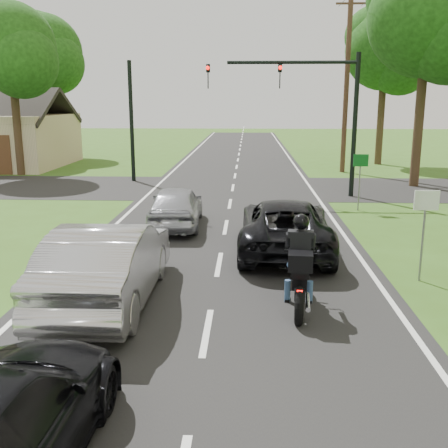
{
  "coord_description": "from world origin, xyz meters",
  "views": [
    {
      "loc": [
        0.71,
        -8.69,
        4.07
      ],
      "look_at": [
        0.17,
        3.0,
        1.3
      ],
      "focal_mm": 42.0,
      "sensor_mm": 36.0,
      "label": 1
    }
  ],
  "objects_px": {
    "silver_sedan": "(108,263)",
    "sign_green": "(360,168)",
    "utility_pole_far": "(347,82)",
    "dark_suv": "(285,225)",
    "silver_suv": "(176,206)",
    "traffic_signal": "(311,99)",
    "sign_white": "(425,213)",
    "motorcycle_rider": "(300,273)"
  },
  "relations": [
    {
      "from": "utility_pole_far",
      "to": "sign_green",
      "type": "relative_size",
      "value": 4.71
    },
    {
      "from": "motorcycle_rider",
      "to": "traffic_signal",
      "type": "distance_m",
      "value": 13.36
    },
    {
      "from": "traffic_signal",
      "to": "utility_pole_far",
      "type": "xyz_separation_m",
      "value": [
        2.86,
        8.0,
        0.95
      ]
    },
    {
      "from": "sign_green",
      "to": "traffic_signal",
      "type": "bearing_deg",
      "value": 117.38
    },
    {
      "from": "silver_suv",
      "to": "sign_green",
      "type": "relative_size",
      "value": 1.9
    },
    {
      "from": "silver_sedan",
      "to": "traffic_signal",
      "type": "xyz_separation_m",
      "value": [
        5.45,
        12.62,
        3.29
      ]
    },
    {
      "from": "traffic_signal",
      "to": "motorcycle_rider",
      "type": "bearing_deg",
      "value": -97.06
    },
    {
      "from": "dark_suv",
      "to": "traffic_signal",
      "type": "height_order",
      "value": "traffic_signal"
    },
    {
      "from": "sign_green",
      "to": "sign_white",
      "type": "bearing_deg",
      "value": -91.43
    },
    {
      "from": "utility_pole_far",
      "to": "sign_green",
      "type": "distance_m",
      "value": 11.63
    },
    {
      "from": "silver_sedan",
      "to": "utility_pole_far",
      "type": "distance_m",
      "value": 22.64
    },
    {
      "from": "traffic_signal",
      "to": "sign_white",
      "type": "distance_m",
      "value": 11.39
    },
    {
      "from": "silver_suv",
      "to": "sign_white",
      "type": "distance_m",
      "value": 8.14
    },
    {
      "from": "traffic_signal",
      "to": "sign_green",
      "type": "distance_m",
      "value": 4.24
    },
    {
      "from": "silver_sedan",
      "to": "sign_green",
      "type": "relative_size",
      "value": 2.39
    },
    {
      "from": "dark_suv",
      "to": "silver_suv",
      "type": "bearing_deg",
      "value": -36.5
    },
    {
      "from": "dark_suv",
      "to": "motorcycle_rider",
      "type": "bearing_deg",
      "value": 92.16
    },
    {
      "from": "silver_suv",
      "to": "utility_pole_far",
      "type": "distance_m",
      "value": 16.62
    },
    {
      "from": "sign_white",
      "to": "sign_green",
      "type": "distance_m",
      "value": 8.0
    },
    {
      "from": "silver_suv",
      "to": "dark_suv",
      "type": "bearing_deg",
      "value": 139.11
    },
    {
      "from": "silver_sedan",
      "to": "sign_green",
      "type": "bearing_deg",
      "value": -126.2
    },
    {
      "from": "utility_pole_far",
      "to": "sign_green",
      "type": "height_order",
      "value": "utility_pole_far"
    },
    {
      "from": "sign_white",
      "to": "sign_green",
      "type": "height_order",
      "value": "same"
    },
    {
      "from": "traffic_signal",
      "to": "utility_pole_far",
      "type": "bearing_deg",
      "value": 70.32
    },
    {
      "from": "dark_suv",
      "to": "silver_suv",
      "type": "relative_size",
      "value": 1.29
    },
    {
      "from": "sign_white",
      "to": "silver_suv",
      "type": "bearing_deg",
      "value": 141.5
    },
    {
      "from": "dark_suv",
      "to": "traffic_signal",
      "type": "xyz_separation_m",
      "value": [
        1.59,
        8.68,
        3.4
      ]
    },
    {
      "from": "silver_suv",
      "to": "traffic_signal",
      "type": "distance_m",
      "value": 8.5
    },
    {
      "from": "motorcycle_rider",
      "to": "utility_pole_far",
      "type": "distance_m",
      "value": 21.74
    },
    {
      "from": "silver_sedan",
      "to": "utility_pole_far",
      "type": "xyz_separation_m",
      "value": [
        8.31,
        20.62,
        4.24
      ]
    },
    {
      "from": "silver_sedan",
      "to": "sign_white",
      "type": "height_order",
      "value": "sign_white"
    },
    {
      "from": "silver_sedan",
      "to": "utility_pole_far",
      "type": "bearing_deg",
      "value": -112.02
    },
    {
      "from": "dark_suv",
      "to": "sign_white",
      "type": "height_order",
      "value": "sign_white"
    },
    {
      "from": "dark_suv",
      "to": "silver_suv",
      "type": "xyz_separation_m",
      "value": [
        -3.38,
        2.7,
        -0.04
      ]
    },
    {
      "from": "dark_suv",
      "to": "sign_green",
      "type": "xyz_separation_m",
      "value": [
        3.15,
        5.66,
        0.86
      ]
    },
    {
      "from": "motorcycle_rider",
      "to": "dark_suv",
      "type": "relative_size",
      "value": 0.44
    },
    {
      "from": "sign_white",
      "to": "utility_pole_far",
      "type": "bearing_deg",
      "value": 85.49
    },
    {
      "from": "motorcycle_rider",
      "to": "dark_suv",
      "type": "bearing_deg",
      "value": 95.03
    },
    {
      "from": "silver_suv",
      "to": "sign_green",
      "type": "height_order",
      "value": "sign_green"
    },
    {
      "from": "traffic_signal",
      "to": "dark_suv",
      "type": "bearing_deg",
      "value": -100.39
    },
    {
      "from": "utility_pole_far",
      "to": "sign_green",
      "type": "bearing_deg",
      "value": -96.73
    },
    {
      "from": "dark_suv",
      "to": "sign_white",
      "type": "xyz_separation_m",
      "value": [
        2.95,
        -2.34,
        0.86
      ]
    }
  ]
}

